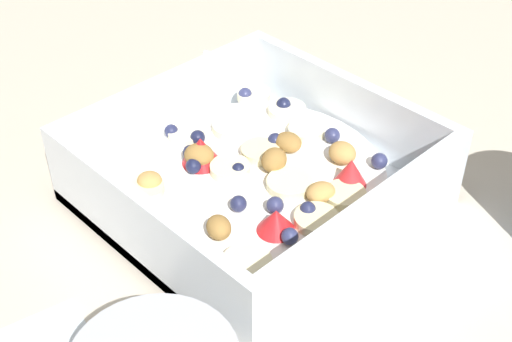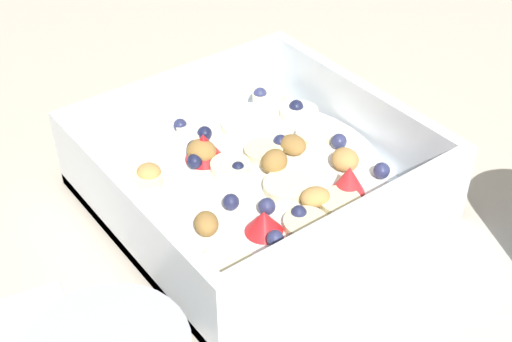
{
  "view_description": "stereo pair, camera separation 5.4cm",
  "coord_description": "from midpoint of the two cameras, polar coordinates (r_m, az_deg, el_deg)",
  "views": [
    {
      "loc": [
        0.31,
        0.32,
        0.37
      ],
      "look_at": [
        0.01,
        0.01,
        0.03
      ],
      "focal_mm": 49.31,
      "sensor_mm": 36.0,
      "label": 1
    },
    {
      "loc": [
        0.26,
        0.36,
        0.37
      ],
      "look_at": [
        0.01,
        0.01,
        0.03
      ],
      "focal_mm": 49.31,
      "sensor_mm": 36.0,
      "label": 2
    }
  ],
  "objects": [
    {
      "name": "fruit_bowl",
      "position": [
        0.55,
        2.88,
        -0.79
      ],
      "size": [
        0.23,
        0.23,
        0.07
      ],
      "color": "white",
      "rests_on": "ground"
    },
    {
      "name": "spoon",
      "position": [
        0.7,
        7.79,
        6.75
      ],
      "size": [
        0.05,
        0.17,
        0.01
      ],
      "color": "silver",
      "rests_on": "ground"
    },
    {
      "name": "ground_plane",
      "position": [
        0.57,
        2.29,
        -1.57
      ],
      "size": [
        2.4,
        2.4,
        0.0
      ],
      "primitive_type": "plane",
      "color": "beige"
    }
  ]
}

